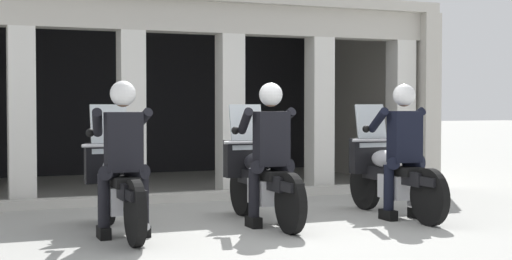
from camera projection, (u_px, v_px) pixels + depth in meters
name	position (u px, v px, depth m)	size (l,w,h in m)	color
ground_plane	(191.00, 195.00, 11.03)	(80.00, 80.00, 0.00)	#999993
station_building	(146.00, 74.00, 12.87)	(8.54, 4.61, 2.98)	black
kerb_strip	(192.00, 197.00, 10.42)	(8.04, 0.24, 0.12)	#B7B5AD
motorcycle_left	(118.00, 185.00, 7.81)	(0.62, 2.04, 1.35)	black
police_officer_left	(123.00, 145.00, 7.53)	(0.63, 0.61, 1.58)	black
motorcycle_center	(261.00, 179.00, 8.50)	(0.62, 2.04, 1.35)	black
police_officer_center	(270.00, 142.00, 8.22)	(0.63, 0.61, 1.58)	black
motorcycle_right	(390.00, 174.00, 9.02)	(0.62, 2.04, 1.35)	black
police_officer_right	(403.00, 139.00, 8.74)	(0.63, 0.61, 1.58)	black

